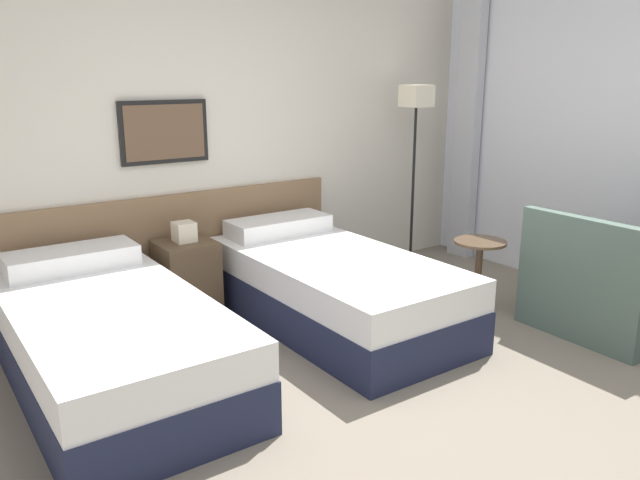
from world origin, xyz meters
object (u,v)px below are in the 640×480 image
Objects in this scene: bed_near_window at (334,287)px; side_table at (479,264)px; bed_near_door at (111,341)px; nightstand at (187,276)px; armchair at (606,290)px; floor_lamp at (416,121)px.

side_table is at bearing -26.97° from bed_near_window.
bed_near_door is 2.85× the size of nightstand.
nightstand is (-0.77, 0.72, 0.03)m from bed_near_window.
side_table is (0.93, -0.47, 0.12)m from bed_near_window.
bed_near_window is 3.56× the size of side_table.
side_table is at bearing 36.39° from armchair.
nightstand reaches higher than bed_near_window.
side_table is 0.84m from armchair.
bed_near_door is 1.06m from nightstand.
nightstand is 0.77× the size of armchair.
bed_near_window is 1.80m from floor_lamp.
armchair is at bearing -40.79° from nightstand.
bed_near_window is 1.05m from side_table.
armchair is (1.41, -1.16, 0.03)m from bed_near_window.
armchair reaches higher than bed_near_window.
bed_near_door is at bearing -167.53° from floor_lamp.
bed_near_door is 3.56× the size of side_table.
bed_near_window is (1.53, 0.00, 0.00)m from bed_near_door.
armchair is at bearing -39.30° from bed_near_window.
bed_near_door is 2.51m from side_table.
bed_near_window is at bearing 51.85° from armchair.
bed_near_door is 2.20× the size of armchair.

